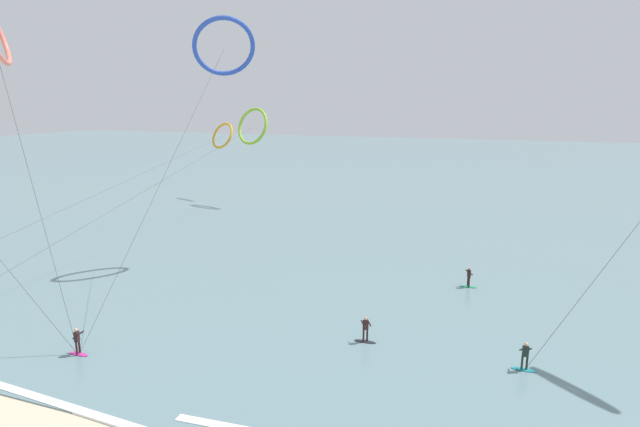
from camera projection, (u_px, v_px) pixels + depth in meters
The scene contains 9 objects.
sea_water at pixel (448, 170), 114.36m from camera, with size 400.00×200.00×0.08m, color slate.
surfer_emerald at pixel (469, 278), 41.72m from camera, with size 1.40×0.69×1.70m.
surfer_teal at pixel (525, 358), 28.76m from camera, with size 1.40×0.65×1.70m.
surfer_magenta at pixel (78, 343), 30.55m from camera, with size 1.40×0.63×1.70m.
surfer_charcoal at pixel (365, 331), 32.16m from camera, with size 1.40×0.73×1.70m.
kite_cobalt at pixel (224, 47), 44.60m from camera, with size 6.22×22.40×22.25m.
kite_lime at pixel (252, 126), 73.30m from camera, with size 5.92×50.47×14.25m.
kite_amber at pixel (222, 136), 78.91m from camera, with size 5.03×53.03×11.90m.
wave_crest_near at pixel (51, 402), 25.88m from camera, with size 15.84×0.50×0.12m, color white.
Camera 1 is at (11.45, -10.75, 15.02)m, focal length 28.52 mm.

